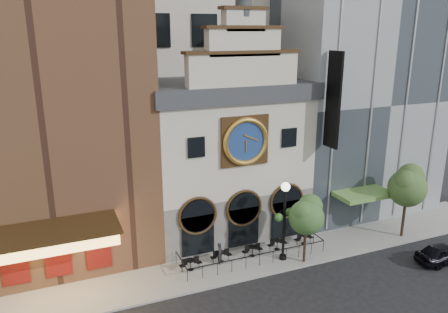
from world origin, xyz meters
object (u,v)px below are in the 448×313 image
bistro_3 (277,244)px  bistro_4 (304,238)px  bistro_2 (252,250)px  car_right (444,253)px  bistro_1 (221,256)px  tree_right (408,185)px  lamppost (285,213)px  tree_left (307,214)px  bistro_0 (191,264)px  pedestrian (220,253)px

bistro_3 → bistro_4: size_ratio=1.00×
bistro_2 → car_right: size_ratio=0.37×
bistro_1 → tree_right: bearing=-6.5°
car_right → lamppost: size_ratio=0.72×
car_right → bistro_4: bearing=55.5°
tree_left → bistro_3: bearing=112.9°
tree_right → tree_left: bearing=-177.2°
car_right → lamppost: 11.90m
bistro_2 → lamppost: lamppost is taller
bistro_1 → bistro_3: same height
bistro_0 → lamppost: lamppost is taller
bistro_2 → bistro_3: (2.16, 0.18, 0.00)m
bistro_4 → bistro_0: bearing=-178.2°
pedestrian → lamppost: bearing=-67.2°
pedestrian → lamppost: lamppost is taller
bistro_0 → bistro_4: (9.26, 0.29, 0.00)m
car_right → pedestrian: bearing=71.5°
bistro_1 → bistro_3: bearing=0.9°
bistro_3 → pedestrian: 4.73m
bistro_4 → tree_right: (8.07, -1.78, 3.85)m
pedestrian → bistro_0: bearing=130.2°
bistro_1 → pedestrian: pedestrian is taller
bistro_1 → pedestrian: size_ratio=1.02×
bistro_3 → tree_left: tree_left is taller
bistro_0 → bistro_1: bearing=5.4°
bistro_3 → bistro_4: same height
bistro_3 → car_right: size_ratio=0.37×
pedestrian → tree_right: (15.11, -1.57, 3.54)m
bistro_1 → bistro_4: size_ratio=1.00×
pedestrian → bistro_3: bearing=-49.2°
bistro_0 → lamppost: bearing=-9.7°
bistro_4 → tree_left: (-1.38, -2.25, 3.15)m
tree_left → tree_right: size_ratio=0.84×
bistro_3 → bistro_2: bearing=-175.3°
bistro_4 → car_right: 9.89m
bistro_0 → bistro_1: size_ratio=1.00×
bistro_4 → bistro_3: bearing=179.8°
bistro_0 → tree_right: 17.81m
bistro_2 → tree_right: (12.56, -1.61, 3.85)m
bistro_2 → bistro_3: bearing=4.7°
bistro_0 → tree_right: (17.33, -1.49, 3.85)m
car_right → tree_left: 10.45m
car_right → tree_left: tree_left is taller
bistro_1 → tree_left: (5.53, -2.18, 3.15)m
bistro_3 → car_right: (10.23, -5.96, 0.10)m
bistro_4 → pedestrian: pedestrian is taller
car_right → bistro_1: bearing=70.8°
bistro_1 → tree_left: bearing=-21.5°
bistro_0 → bistro_3: same height
bistro_3 → bistro_4: 2.33m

